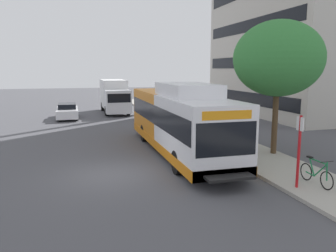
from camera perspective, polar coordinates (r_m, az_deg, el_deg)
name	(u,v)px	position (r m, az deg, el deg)	size (l,w,h in m)	color
ground_plane	(100,138)	(22.19, -11.30, -1.93)	(120.00, 120.00, 0.00)	#4C4C51
sidewalk_curb	(214,137)	(21.92, 7.70, -1.78)	(3.00, 56.00, 0.14)	#A8A399
transit_bus	(178,120)	(17.59, 1.75, 0.93)	(2.58, 12.25, 3.65)	white
bus_stop_sign_pole	(299,146)	(12.85, 21.05, -3.15)	(0.10, 0.36, 2.60)	red
bicycle_parked	(316,174)	(13.65, 23.51, -7.30)	(0.52, 1.76, 1.02)	black
street_tree_near_stop	(278,59)	(17.56, 17.91, 10.64)	(4.30, 4.30, 6.51)	#4C3823
parked_car_far_lane	(67,111)	(31.40, -16.46, 2.40)	(1.80, 4.50, 1.33)	silver
box_truck_background	(114,95)	(34.55, -8.96, 5.09)	(2.32, 7.01, 3.25)	silver
lattice_comm_tower	(224,24)	(47.06, 9.28, 16.42)	(1.10, 1.10, 30.25)	#B7B7BC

